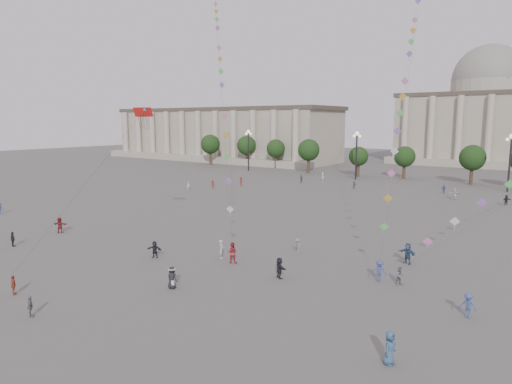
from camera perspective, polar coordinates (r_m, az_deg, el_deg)
The scene contains 34 objects.
ground at distance 38.48m, azimuth -11.06°, elevation -11.00°, with size 360.00×360.00×0.00m, color #4F4C4B.
hall_west at distance 156.09m, azimuth -4.42°, elevation 7.22°, with size 84.00×26.22×17.20m.
hall_central at distance 155.83m, azimuth 26.76°, elevation 8.43°, with size 48.30×34.30×35.50m.
tree_row at distance 106.02m, azimuth 21.65°, elevation 4.18°, with size 137.12×5.12×8.00m.
lamp_post_far_west at distance 118.69m, azimuth -0.95°, elevation 6.19°, with size 2.00×0.90×10.65m.
lamp_post_mid_west at distance 103.31m, azimuth 12.47°, elevation 5.58°, with size 2.00×0.90×10.65m.
lamp_post_mid_east at distance 95.19m, azimuth 29.23°, elevation 4.39°, with size 2.00×0.90×10.65m.
person_crowd_0 at distance 88.64m, azimuth 22.41°, elevation 0.32°, with size 0.92×0.38×1.57m, color #3A4B83.
person_crowd_1 at distance 86.58m, azimuth -8.41°, elevation 0.79°, with size 0.88×0.69×1.82m, color silver.
person_crowd_2 at distance 87.95m, azimuth -5.41°, elevation 0.91°, with size 1.05×0.60×1.63m, color maroon.
person_crowd_3 at distance 38.48m, azimuth 2.96°, elevation -9.46°, with size 1.63×0.52×1.76m, color black.
person_crowd_4 at distance 82.58m, azimuth 23.55°, elevation -0.22°, with size 1.78×0.57×1.92m, color silver.
person_crowd_5 at distance 73.20m, azimuth -29.38°, elevation -1.81°, with size 1.08×0.62×1.67m, color navy.
person_crowd_6 at distance 45.45m, azimuth 5.21°, elevation -6.73°, with size 1.00×0.57×1.54m, color slate.
person_crowd_9 at distance 80.86m, azimuth 28.82°, elevation -0.88°, with size 1.47×0.47×1.58m, color black.
person_crowd_10 at distance 99.53m, azimuth 8.34°, elevation 1.87°, with size 0.69×0.46×1.90m, color white.
person_crowd_12 at distance 90.00m, azimuth 12.20°, elevation 0.90°, with size 1.41×0.45×1.52m, color slate.
person_crowd_13 at distance 43.77m, azimuth -4.35°, elevation -7.14°, with size 0.67×0.44×1.82m, color #AFB0AC.
person_crowd_14 at distance 34.24m, azimuth 24.99°, elevation -12.72°, with size 1.11×0.64×1.72m, color #384A80.
person_crowd_16 at distance 96.65m, azimuth 5.68°, elevation 1.66°, with size 1.01×0.42×1.73m, color #5E5E63.
person_crowd_17 at distance 91.33m, azimuth -1.86°, elevation 1.33°, with size 1.22×0.70×1.88m, color maroon.
person_crowd_19 at distance 26.84m, azimuth 16.36°, elevation -18.17°, with size 0.92×0.60×1.88m, color #325271.
person_crowd_20 at distance 45.00m, azimuth -12.56°, elevation -7.02°, with size 1.51×0.48×1.62m, color black.
person_crowd_21 at distance 44.33m, azimuth 18.43°, elevation -7.30°, with size 1.80×0.57×1.94m, color navy.
tourist_0 at distance 39.48m, azimuth -28.05°, elevation -10.24°, with size 0.88×0.37×1.51m, color #993D29.
tourist_1 at distance 54.06m, azimuth -28.12°, elevation -5.22°, with size 0.92×0.38×1.57m, color #222228.
tourist_2 at distance 58.18m, azimuth -23.32°, elevation -3.81°, with size 1.71×0.54×1.84m, color maroon.
tourist_3 at distance 34.76m, azimuth -26.38°, elevation -12.70°, with size 0.87×0.36×1.49m, color slate.
kite_flyer_0 at distance 42.43m, azimuth -3.00°, elevation -7.57°, with size 0.94×0.73×1.94m, color #9E2B32.
kite_flyer_1 at distance 38.93m, azimuth 15.17°, elevation -9.51°, with size 1.16×0.67×1.80m, color #37417C.
kite_flyer_2 at distance 38.77m, azimuth 17.58°, elevation -9.95°, with size 0.72×0.56×1.48m, color slate.
hat_person at distance 36.78m, azimuth -10.47°, elevation -10.42°, with size 0.88×0.60×1.76m.
dragon_kite at distance 52.58m, azimuth -14.03°, elevation 8.77°, with size 4.31×9.81×22.97m.
kite_train_west at distance 70.80m, azimuth -4.77°, elevation 18.62°, with size 37.21×39.28×70.04m.
Camera 1 is at (26.88, -24.27, 13.01)m, focal length 32.00 mm.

